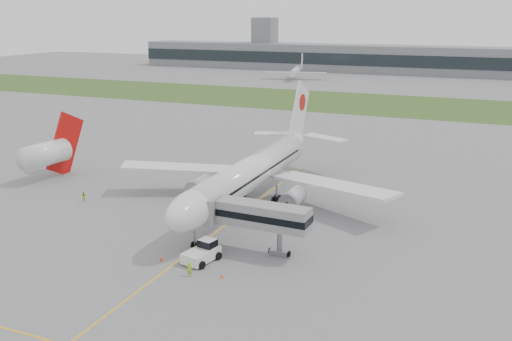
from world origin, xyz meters
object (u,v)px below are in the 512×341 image
at_px(jet_bridge, 250,214).
at_px(ground_crew_near, 190,269).
at_px(pushback_tug, 203,252).
at_px(airliner, 253,171).
at_px(neighbor_aircraft, 48,153).

distance_m(jet_bridge, ground_crew_near, 11.04).
xyz_separation_m(pushback_tug, ground_crew_near, (0.68, -4.64, -0.21)).
bearing_deg(jet_bridge, airliner, 113.76).
bearing_deg(airliner, neighbor_aircraft, -177.88).
bearing_deg(pushback_tug, jet_bridge, 59.53).
height_order(jet_bridge, ground_crew_near, jet_bridge).
distance_m(ground_crew_near, neighbor_aircraft, 51.84).
xyz_separation_m(airliner, pushback_tug, (2.82, -22.88, -4.50)).
height_order(pushback_tug, neighbor_aircraft, neighbor_aircraft).
distance_m(pushback_tug, neighbor_aircraft, 49.05).
xyz_separation_m(airliner, jet_bridge, (7.16, -17.99, -0.52)).
bearing_deg(pushback_tug, neighbor_aircraft, 165.25).
bearing_deg(airliner, ground_crew_near, -82.76).
xyz_separation_m(pushback_tug, jet_bridge, (4.34, 4.89, 3.98)).
distance_m(airliner, ground_crew_near, 28.13).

